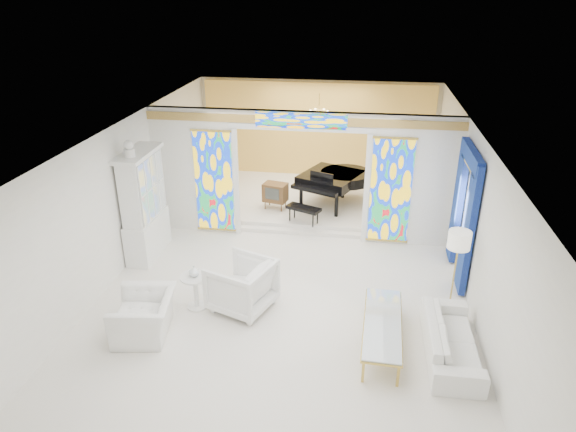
% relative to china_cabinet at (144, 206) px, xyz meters
% --- Properties ---
extents(floor, '(12.00, 12.00, 0.00)m').
position_rel_china_cabinet_xyz_m(floor, '(3.22, -0.60, -1.17)').
color(floor, silver).
rests_on(floor, ground).
extents(ceiling, '(7.00, 12.00, 0.02)m').
position_rel_china_cabinet_xyz_m(ceiling, '(3.22, -0.60, 1.83)').
color(ceiling, silver).
rests_on(ceiling, wall_back).
extents(wall_back, '(7.00, 0.02, 3.00)m').
position_rel_china_cabinet_xyz_m(wall_back, '(3.22, 5.40, 0.33)').
color(wall_back, white).
rests_on(wall_back, floor).
extents(wall_left, '(0.02, 12.00, 3.00)m').
position_rel_china_cabinet_xyz_m(wall_left, '(-0.28, -0.60, 0.33)').
color(wall_left, white).
rests_on(wall_left, floor).
extents(wall_right, '(0.02, 12.00, 3.00)m').
position_rel_china_cabinet_xyz_m(wall_right, '(6.72, -0.60, 0.33)').
color(wall_right, white).
rests_on(wall_right, floor).
extents(partition_wall, '(7.00, 0.22, 3.00)m').
position_rel_china_cabinet_xyz_m(partition_wall, '(3.22, 1.40, 0.48)').
color(partition_wall, white).
rests_on(partition_wall, floor).
extents(stained_glass_left, '(0.90, 0.04, 2.40)m').
position_rel_china_cabinet_xyz_m(stained_glass_left, '(1.19, 1.29, 0.13)').
color(stained_glass_left, gold).
rests_on(stained_glass_left, partition_wall).
extents(stained_glass_right, '(0.90, 0.04, 2.40)m').
position_rel_china_cabinet_xyz_m(stained_glass_right, '(5.25, 1.29, 0.13)').
color(stained_glass_right, gold).
rests_on(stained_glass_right, partition_wall).
extents(stained_glass_transom, '(2.00, 0.04, 0.34)m').
position_rel_china_cabinet_xyz_m(stained_glass_transom, '(3.22, 1.29, 1.65)').
color(stained_glass_transom, gold).
rests_on(stained_glass_transom, partition_wall).
extents(alcove_platform, '(6.80, 3.80, 0.18)m').
position_rel_china_cabinet_xyz_m(alcove_platform, '(3.22, 3.50, -1.08)').
color(alcove_platform, silver).
rests_on(alcove_platform, floor).
extents(gold_curtain_back, '(6.70, 0.10, 2.90)m').
position_rel_china_cabinet_xyz_m(gold_curtain_back, '(3.22, 5.28, 0.33)').
color(gold_curtain_back, gold).
rests_on(gold_curtain_back, wall_back).
extents(chandelier, '(0.48, 0.48, 0.30)m').
position_rel_china_cabinet_xyz_m(chandelier, '(3.42, 3.40, 1.38)').
color(chandelier, gold).
rests_on(chandelier, ceiling).
extents(blue_drapes, '(0.14, 1.85, 2.65)m').
position_rel_china_cabinet_xyz_m(blue_drapes, '(6.62, 0.10, 0.41)').
color(blue_drapes, navy).
rests_on(blue_drapes, wall_right).
extents(china_cabinet, '(0.56, 1.46, 2.72)m').
position_rel_china_cabinet_xyz_m(china_cabinet, '(0.00, 0.00, 0.00)').
color(china_cabinet, white).
rests_on(china_cabinet, floor).
extents(armchair_left, '(1.14, 1.25, 0.72)m').
position_rel_china_cabinet_xyz_m(armchair_left, '(1.06, -2.74, -0.81)').
color(armchair_left, white).
rests_on(armchair_left, floor).
extents(armchair_right, '(1.34, 1.33, 0.96)m').
position_rel_china_cabinet_xyz_m(armchair_right, '(2.52, -1.74, -0.69)').
color(armchair_right, white).
rests_on(armchair_right, floor).
extents(sofa, '(0.80, 2.03, 0.59)m').
position_rel_china_cabinet_xyz_m(sofa, '(6.17, -2.54, -0.87)').
color(sofa, white).
rests_on(sofa, floor).
extents(side_table, '(0.68, 0.68, 0.67)m').
position_rel_china_cabinet_xyz_m(side_table, '(1.68, -1.86, -0.73)').
color(side_table, white).
rests_on(side_table, floor).
extents(vase, '(0.25, 0.25, 0.20)m').
position_rel_china_cabinet_xyz_m(vase, '(1.68, -1.86, -0.39)').
color(vase, silver).
rests_on(vase, side_table).
extents(coffee_table, '(0.70, 2.05, 0.45)m').
position_rel_china_cabinet_xyz_m(coffee_table, '(5.07, -2.46, -0.75)').
color(coffee_table, silver).
rests_on(coffee_table, floor).
extents(floor_lamp, '(0.47, 0.47, 1.62)m').
position_rel_china_cabinet_xyz_m(floor_lamp, '(6.33, -1.28, 0.22)').
color(floor_lamp, gold).
rests_on(floor_lamp, floor).
extents(grand_piano, '(2.27, 2.67, 1.03)m').
position_rel_china_cabinet_xyz_m(grand_piano, '(3.95, 3.07, -0.29)').
color(grand_piano, black).
rests_on(grand_piano, alcove_platform).
extents(tv_console, '(0.66, 0.52, 0.68)m').
position_rel_china_cabinet_xyz_m(tv_console, '(2.42, 2.51, -0.55)').
color(tv_console, brown).
rests_on(tv_console, alcove_platform).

